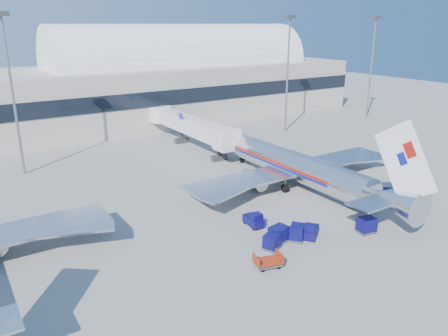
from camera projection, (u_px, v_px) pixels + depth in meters
ground at (256, 214)px, 50.68m from camera, size 260.00×260.00×0.00m
terminal at (31, 96)px, 85.90m from camera, size 170.00×28.15×21.00m
airliner_main at (296, 166)px, 58.51m from camera, size 32.00×37.26×12.07m
jetbridge_near at (187, 124)px, 77.91m from camera, size 4.40×27.50×6.25m
mast_west at (9, 72)px, 59.62m from camera, size 2.00×1.20×22.60m
mast_east at (288, 57)px, 85.40m from camera, size 2.00×1.20×22.60m
mast_far_east at (373, 53)px, 98.29m from camera, size 2.00×1.20×22.60m
barrier_near at (350, 177)px, 61.41m from camera, size 3.00×0.55×0.90m
barrier_mid at (365, 173)px, 63.11m from camera, size 3.00×0.55×0.90m
barrier_far at (380, 169)px, 64.82m from camera, size 3.00×0.55×0.90m
tug_lead at (311, 231)px, 44.89m from camera, size 2.84×2.57×1.68m
tug_right at (362, 202)px, 52.24m from camera, size 2.64×1.89×1.56m
tug_left at (254, 220)px, 47.41m from camera, size 1.48×2.68×1.69m
cart_train_a at (297, 232)px, 44.40m from camera, size 2.32×2.25×1.63m
cart_train_b at (279, 234)px, 43.95m from camera, size 2.15×1.78×1.70m
cart_train_c at (272, 241)px, 42.64m from camera, size 2.16×1.94×1.56m
cart_solo_near at (367, 225)px, 45.94m from camera, size 2.14×1.77×1.68m
cart_solo_far at (387, 196)px, 53.45m from camera, size 2.61×2.48×1.83m
cart_open_red at (268, 262)px, 39.56m from camera, size 2.75×2.24×0.65m
ramp_worker at (414, 212)px, 49.08m from camera, size 0.67×0.76×1.75m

